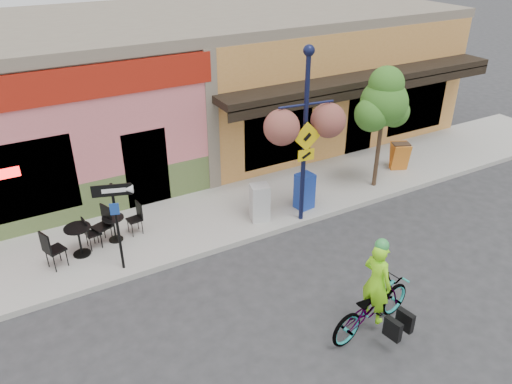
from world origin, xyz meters
TOP-DOWN VIEW (x-y plane):
  - ground at (0.00, 0.00)m, footprint 90.00×90.00m
  - sidewalk at (0.00, 2.00)m, footprint 24.00×3.00m
  - curb at (0.00, 0.55)m, footprint 24.00×0.12m
  - building at (0.00, 7.50)m, footprint 18.20×8.20m
  - bicycle at (-0.81, -3.27)m, footprint 2.20×1.05m
  - cyclist_rider at (-0.76, -3.27)m, footprint 0.50×0.68m
  - lamp_post at (0.21, 0.65)m, footprint 1.51×0.76m
  - one_way_sign at (-4.51, 0.84)m, footprint 0.84×0.43m
  - cafe_set_left at (-5.22, 1.84)m, footprint 1.82×1.35m
  - cafe_set_right at (-4.35, 2.05)m, footprint 1.48×0.86m
  - newspaper_box_blue at (0.61, 1.10)m, footprint 0.50×0.46m
  - newspaper_box_grey at (-0.76, 1.16)m, footprint 0.56×0.53m
  - street_tree at (3.20, 1.18)m, footprint 1.71×1.71m
  - sandwich_board at (4.54, 1.50)m, footprint 0.65×0.58m

SIDE VIEW (x-z plane):
  - ground at x=0.00m, z-range 0.00..0.00m
  - sidewalk at x=0.00m, z-range 0.00..0.15m
  - curb at x=0.00m, z-range 0.00..0.15m
  - bicycle at x=-0.81m, z-range 0.00..1.11m
  - cafe_set_right at x=-4.35m, z-range 0.15..0.99m
  - sandwich_board at x=4.54m, z-range 0.15..1.04m
  - cafe_set_left at x=-5.22m, z-range 0.15..1.13m
  - newspaper_box_grey at x=-0.76m, z-range 0.15..1.15m
  - newspaper_box_blue at x=0.61m, z-range 0.15..1.16m
  - cyclist_rider at x=-0.76m, z-range 0.00..1.71m
  - one_way_sign at x=-4.51m, z-range 0.15..2.31m
  - street_tree at x=3.20m, z-range 0.15..3.77m
  - building at x=0.00m, z-range 0.00..4.50m
  - lamp_post at x=0.21m, z-range 0.15..4.70m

